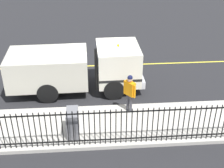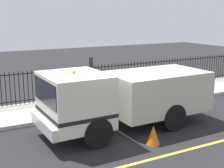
# 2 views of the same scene
# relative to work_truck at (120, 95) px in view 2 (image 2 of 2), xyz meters

# --- Properties ---
(ground_plane) EXTENTS (54.05, 54.05, 0.00)m
(ground_plane) POSITION_rel_work_truck_xyz_m (-0.09, 0.47, -1.27)
(ground_plane) COLOR #232326
(ground_plane) RESTS_ON ground
(sidewalk_slab) EXTENTS (2.71, 24.57, 0.15)m
(sidewalk_slab) POSITION_rel_work_truck_xyz_m (3.12, 0.47, -1.19)
(sidewalk_slab) COLOR #B7B2A8
(sidewalk_slab) RESTS_ON ground
(lane_marking) EXTENTS (0.12, 22.11, 0.01)m
(lane_marking) POSITION_rel_work_truck_xyz_m (-2.52, 0.47, -1.26)
(lane_marking) COLOR yellow
(lane_marking) RESTS_ON ground
(work_truck) EXTENTS (2.40, 6.30, 2.51)m
(work_truck) POSITION_rel_work_truck_xyz_m (0.00, 0.00, 0.00)
(work_truck) COLOR silver
(work_truck) RESTS_ON ground
(worker_standing) EXTENTS (0.51, 0.48, 1.72)m
(worker_standing) POSITION_rel_work_truck_xyz_m (2.27, 1.97, -0.07)
(worker_standing) COLOR orange
(worker_standing) RESTS_ON sidewalk_slab
(iron_fence) EXTENTS (0.04, 20.92, 1.49)m
(iron_fence) POSITION_rel_work_truck_xyz_m (4.29, 0.47, -0.37)
(iron_fence) COLOR black
(iron_fence) RESTS_ON sidewalk_slab
(utility_cabinet) EXTENTS (0.81, 0.44, 1.05)m
(utility_cabinet) POSITION_rel_work_truck_xyz_m (3.64, -0.34, -0.59)
(utility_cabinet) COLOR slate
(utility_cabinet) RESTS_ON sidewalk_slab
(traffic_cone) EXTENTS (0.43, 0.43, 0.61)m
(traffic_cone) POSITION_rel_work_truck_xyz_m (-1.67, -0.27, -0.96)
(traffic_cone) COLOR orange
(traffic_cone) RESTS_ON ground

